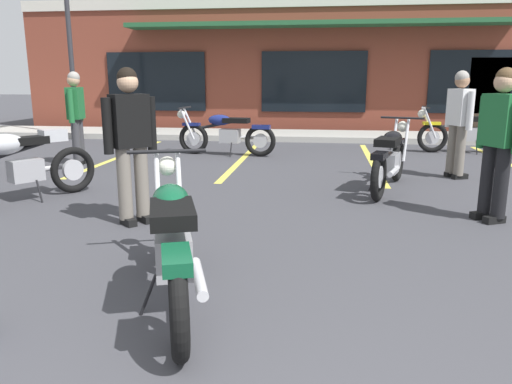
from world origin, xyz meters
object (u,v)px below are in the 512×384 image
Objects in this scene: motorcycle_red_sportbike at (225,133)px; motorcycle_green_cafe_racer at (9,162)px; motorcycle_foreground_classic at (173,240)px; person_in_black_shirt at (131,137)px; motorcycle_blue_standard at (467,131)px; person_near_building at (76,113)px; motorcycle_orange_scrambler at (390,158)px; person_in_shorts_foreground at (459,118)px; person_by_back_row at (499,136)px.

motorcycle_red_sportbike and motorcycle_green_cafe_racer have the same top height.
person_in_black_shirt reaches higher than motorcycle_foreground_classic.
motorcycle_blue_standard is 1.26× the size of person_in_black_shirt.
motorcycle_blue_standard is 7.87m from person_near_building.
motorcycle_green_cafe_racer is at bearing -163.47° from motorcycle_orange_scrambler.
motorcycle_blue_standard is 3.06m from person_in_shorts_foreground.
person_in_black_shirt is at bearing -130.23° from motorcycle_blue_standard.
motorcycle_blue_standard is (5.01, 0.99, 0.00)m from motorcycle_red_sportbike.
motorcycle_orange_scrambler is at bearing -14.68° from person_near_building.
person_in_black_shirt is at bearing -145.23° from motorcycle_orange_scrambler.
motorcycle_red_sportbike is 1.03× the size of motorcycle_orange_scrambler.
motorcycle_blue_standard is at bearing 37.66° from motorcycle_green_cafe_racer.
motorcycle_blue_standard is 1.03× the size of motorcycle_orange_scrambler.
person_in_shorts_foreground is (-0.92, -2.88, 0.49)m from motorcycle_blue_standard.
motorcycle_foreground_classic and motorcycle_orange_scrambler have the same top height.
person_near_building reaches higher than motorcycle_red_sportbike.
motorcycle_green_cafe_racer is 1.09× the size of person_by_back_row.
motorcycle_foreground_classic is at bearing -61.55° from person_in_black_shirt.
motorcycle_orange_scrambler is at bearing -44.72° from motorcycle_red_sportbike.
person_in_black_shirt is 1.00× the size of person_by_back_row.
motorcycle_green_cafe_racer is 2.02m from person_in_black_shirt.
motorcycle_foreground_classic is at bearing -117.25° from motorcycle_blue_standard.
person_in_shorts_foreground reaches higher than motorcycle_red_sportbike.
motorcycle_red_sportbike is 1.26× the size of person_in_black_shirt.
person_near_building is (-2.44, -1.50, 0.49)m from motorcycle_red_sportbike.
person_near_building is at bearing -161.50° from motorcycle_blue_standard.
motorcycle_foreground_classic is 1.22× the size of person_near_building.
motorcycle_green_cafe_racer is at bearing -157.66° from person_in_shorts_foreground.
motorcycle_orange_scrambler is 5.59m from person_near_building.
motorcycle_foreground_classic is 3.86m from person_by_back_row.
motorcycle_green_cafe_racer is 5.06m from motorcycle_orange_scrambler.
motorcycle_orange_scrambler is 1.61m from person_in_shorts_foreground.
motorcycle_red_sportbike is at bearing 31.61° from person_near_building.
motorcycle_foreground_classic is 6.37m from person_near_building.
person_in_shorts_foreground reaches higher than motorcycle_blue_standard.
person_by_back_row is at bearing -94.76° from person_in_shorts_foreground.
person_by_back_row is at bearing -101.90° from motorcycle_blue_standard.
person_by_back_row is 1.00× the size of person_near_building.
person_in_black_shirt is 4.23m from person_near_building.
person_in_shorts_foreground is (1.15, 1.03, 0.49)m from motorcycle_orange_scrambler.
person_by_back_row is at bearing -57.24° from motorcycle_orange_scrambler.
motorcycle_red_sportbike is 5.87m from person_by_back_row.
motorcycle_orange_scrambler is at bearing -138.17° from person_in_shorts_foreground.
motorcycle_orange_scrambler is 3.67m from person_in_black_shirt.
motorcycle_foreground_classic is 4.41m from motorcycle_orange_scrambler.
person_in_black_shirt is 5.16m from person_in_shorts_foreground.
motorcycle_blue_standard is 1.26× the size of person_near_building.
motorcycle_blue_standard is 1.26× the size of person_in_shorts_foreground.
motorcycle_orange_scrambler is at bearing -117.94° from motorcycle_blue_standard.
motorcycle_green_cafe_racer is at bearing -113.70° from motorcycle_red_sportbike.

